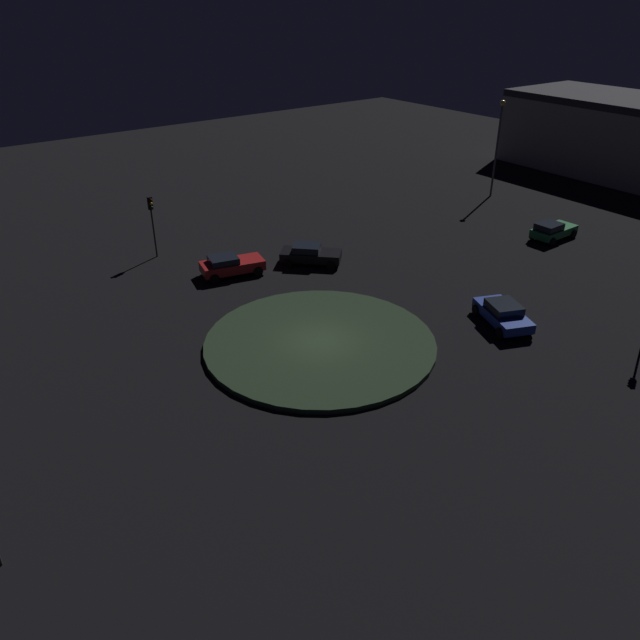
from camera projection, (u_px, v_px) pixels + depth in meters
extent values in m
plane|color=black|center=(320.00, 345.00, 34.15)|extent=(121.80, 121.80, 0.00)
cylinder|color=#263823|center=(320.00, 343.00, 34.09)|extent=(12.68, 12.68, 0.28)
cube|color=#1E7238|center=(554.00, 231.00, 48.14)|extent=(3.85, 1.74, 0.59)
cube|color=black|center=(549.00, 227.00, 47.47)|extent=(1.85, 1.53, 0.49)
cylinder|color=black|center=(554.00, 228.00, 49.63)|extent=(0.66, 0.22, 0.66)
cylinder|color=black|center=(573.00, 234.00, 48.41)|extent=(0.66, 0.22, 0.66)
cylinder|color=black|center=(533.00, 235.00, 48.14)|extent=(0.66, 0.22, 0.66)
cylinder|color=black|center=(552.00, 242.00, 46.93)|extent=(0.66, 0.22, 0.66)
cube|color=red|center=(232.00, 266.00, 42.13)|extent=(4.51, 2.77, 0.66)
cube|color=black|center=(223.00, 260.00, 41.66)|extent=(2.19, 2.00, 0.42)
cylinder|color=black|center=(250.00, 262.00, 43.56)|extent=(0.68, 0.37, 0.64)
cylinder|color=black|center=(258.00, 272.00, 42.10)|extent=(0.68, 0.37, 0.64)
cylinder|color=black|center=(208.00, 269.00, 42.49)|extent=(0.68, 0.37, 0.64)
cylinder|color=black|center=(215.00, 279.00, 41.02)|extent=(0.68, 0.37, 0.64)
cube|color=#1E38A5|center=(503.00, 315.00, 35.92)|extent=(3.31, 4.44, 0.56)
cube|color=black|center=(504.00, 307.00, 35.67)|extent=(2.24, 2.38, 0.48)
cylinder|color=black|center=(530.00, 329.00, 35.01)|extent=(0.47, 0.69, 0.66)
cylinder|color=black|center=(500.00, 333.00, 34.62)|extent=(0.47, 0.69, 0.66)
cylinder|color=black|center=(504.00, 307.00, 37.50)|extent=(0.47, 0.69, 0.66)
cylinder|color=black|center=(476.00, 310.00, 37.10)|extent=(0.47, 0.69, 0.66)
cube|color=black|center=(311.00, 255.00, 43.82)|extent=(4.21, 4.25, 0.62)
cube|color=black|center=(307.00, 248.00, 43.60)|extent=(2.43, 2.44, 0.47)
cylinder|color=black|center=(334.00, 256.00, 44.56)|extent=(0.59, 0.59, 0.61)
cylinder|color=black|center=(331.00, 266.00, 43.01)|extent=(0.59, 0.59, 0.61)
cylinder|color=black|center=(292.00, 254.00, 44.93)|extent=(0.59, 0.59, 0.61)
cylinder|color=black|center=(288.00, 263.00, 43.38)|extent=(0.59, 0.59, 0.61)
cylinder|color=#2D2D2D|center=(154.00, 233.00, 44.43)|extent=(0.12, 0.12, 3.55)
cube|color=black|center=(150.00, 203.00, 43.38)|extent=(0.32, 0.25, 0.90)
sphere|color=#3F0C0C|center=(151.00, 200.00, 43.15)|extent=(0.20, 0.20, 0.20)
sphere|color=yellow|center=(151.00, 204.00, 43.28)|extent=(0.20, 0.20, 0.20)
sphere|color=#0F3819|center=(152.00, 207.00, 43.41)|extent=(0.20, 0.20, 0.20)
cylinder|color=#4C4C51|center=(496.00, 152.00, 56.28)|extent=(0.18, 0.18, 8.20)
sphere|color=#F9D166|center=(503.00, 103.00, 54.26)|extent=(0.49, 0.49, 0.49)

